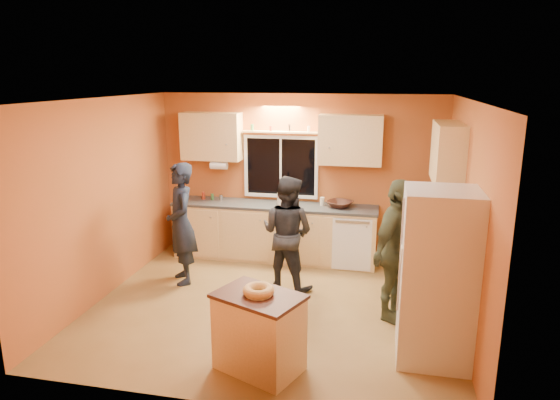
% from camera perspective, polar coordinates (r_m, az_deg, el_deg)
% --- Properties ---
extents(ground, '(4.50, 4.50, 0.00)m').
position_cam_1_polar(ground, '(6.52, -0.91, -12.06)').
color(ground, brown).
rests_on(ground, ground).
extents(room_shell, '(4.54, 4.04, 2.61)m').
position_cam_1_polar(room_shell, '(6.36, 0.91, 2.70)').
color(room_shell, '#B45B2E').
rests_on(room_shell, ground).
extents(back_counter, '(4.23, 0.62, 0.90)m').
position_cam_1_polar(back_counter, '(7.90, 1.91, -3.78)').
color(back_counter, tan).
rests_on(back_counter, ground).
extents(right_counter, '(0.62, 1.84, 0.90)m').
position_cam_1_polar(right_counter, '(6.69, 16.74, -7.76)').
color(right_counter, tan).
rests_on(right_counter, ground).
extents(refrigerator, '(0.72, 0.70, 1.80)m').
position_cam_1_polar(refrigerator, '(5.32, 17.51, -8.37)').
color(refrigerator, silver).
rests_on(refrigerator, ground).
extents(island, '(0.99, 0.85, 0.81)m').
position_cam_1_polar(island, '(5.10, -2.41, -14.80)').
color(island, tan).
rests_on(island, ground).
extents(bundt_pastry, '(0.31, 0.31, 0.09)m').
position_cam_1_polar(bundt_pastry, '(4.90, -2.47, -10.27)').
color(bundt_pastry, tan).
rests_on(bundt_pastry, island).
extents(person_left, '(0.68, 0.75, 1.72)m').
position_cam_1_polar(person_left, '(7.10, -11.23, -2.67)').
color(person_left, black).
rests_on(person_left, ground).
extents(person_center, '(0.92, 0.81, 1.58)m').
position_cam_1_polar(person_center, '(6.79, 0.83, -3.77)').
color(person_center, black).
rests_on(person_center, ground).
extents(person_right, '(0.81, 1.09, 1.72)m').
position_cam_1_polar(person_right, '(6.06, 13.11, -5.67)').
color(person_right, '#353C26').
rests_on(person_right, ground).
extents(mixing_bowl, '(0.51, 0.51, 0.10)m').
position_cam_1_polar(mixing_bowl, '(7.71, 6.85, -0.46)').
color(mixing_bowl, black).
rests_on(mixing_bowl, back_counter).
extents(utensil_crock, '(0.14, 0.14, 0.17)m').
position_cam_1_polar(utensil_crock, '(7.83, 0.17, 0.14)').
color(utensil_crock, beige).
rests_on(utensil_crock, back_counter).
extents(potted_plant, '(0.27, 0.23, 0.29)m').
position_cam_1_polar(potted_plant, '(6.18, 17.17, -3.76)').
color(potted_plant, gray).
rests_on(potted_plant, right_counter).
extents(red_box, '(0.18, 0.14, 0.07)m').
position_cam_1_polar(red_box, '(7.10, 17.25, -2.41)').
color(red_box, '#9B2E17').
rests_on(red_box, right_counter).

